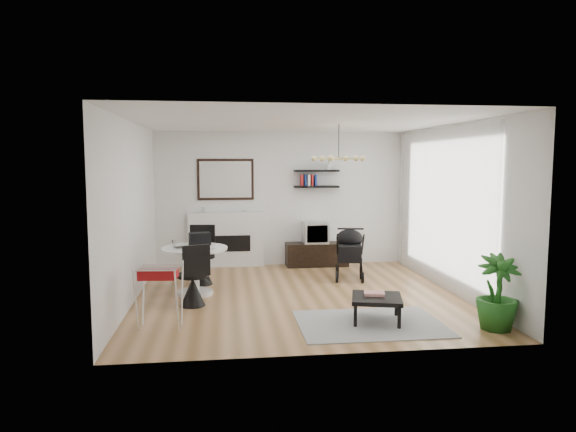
{
  "coord_description": "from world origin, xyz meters",
  "views": [
    {
      "loc": [
        -1.14,
        -7.82,
        2.09
      ],
      "look_at": [
        -0.11,
        0.4,
        1.22
      ],
      "focal_mm": 32.0,
      "sensor_mm": 36.0,
      "label": 1
    }
  ],
  "objects": [
    {
      "name": "coffee_table",
      "position": [
        0.83,
        -1.44,
        0.3
      ],
      "size": [
        0.78,
        0.78,
        0.33
      ],
      "rotation": [
        0.0,
        0.0,
        -0.26
      ],
      "color": "black",
      "rests_on": "rug"
    },
    {
      "name": "stroller",
      "position": [
        1.1,
        1.09,
        0.42
      ],
      "size": [
        0.65,
        0.87,
        0.99
      ],
      "rotation": [
        0.0,
        0.0,
        -0.22
      ],
      "color": "black",
      "rests_on": "floor"
    },
    {
      "name": "ceiling",
      "position": [
        0.0,
        0.0,
        2.7
      ],
      "size": [
        5.0,
        5.0,
        0.0
      ],
      "primitive_type": "plane",
      "color": "white",
      "rests_on": "wall_back"
    },
    {
      "name": "drinking_glass",
      "position": [
        -1.94,
        0.44,
        0.81
      ],
      "size": [
        0.06,
        0.06,
        0.1
      ],
      "primitive_type": "cylinder",
      "color": "white",
      "rests_on": "dining_table"
    },
    {
      "name": "shelf_upper",
      "position": [
        0.72,
        2.37,
        1.92
      ],
      "size": [
        0.9,
        0.25,
        0.04
      ],
      "primitive_type": "cube",
      "color": "black",
      "rests_on": "wall_back"
    },
    {
      "name": "newspaper",
      "position": [
        -1.43,
        0.2,
        0.76
      ],
      "size": [
        0.31,
        0.26,
        0.01
      ],
      "primitive_type": "cube",
      "rotation": [
        0.0,
        0.0,
        0.02
      ],
      "color": "beige",
      "rests_on": "dining_table"
    },
    {
      "name": "pendant_lamp",
      "position": [
        0.7,
        0.3,
        2.15
      ],
      "size": [
        0.9,
        0.9,
        0.1
      ],
      "primitive_type": null,
      "color": "tan",
      "rests_on": "ceiling"
    },
    {
      "name": "laptop",
      "position": [
        -1.75,
        0.2,
        0.77
      ],
      "size": [
        0.38,
        0.34,
        0.03
      ],
      "primitive_type": "imported",
      "rotation": [
        0.0,
        0.0,
        0.54
      ],
      "color": "black",
      "rests_on": "dining_table"
    },
    {
      "name": "chair_far",
      "position": [
        -1.54,
        0.97,
        0.32
      ],
      "size": [
        0.48,
        0.5,
        1.01
      ],
      "rotation": [
        0.0,
        0.0,
        -0.12
      ],
      "color": "black",
      "rests_on": "floor"
    },
    {
      "name": "wall_right",
      "position": [
        2.5,
        0.0,
        1.35
      ],
      "size": [
        0.0,
        5.0,
        5.0
      ],
      "primitive_type": "plane",
      "rotation": [
        1.57,
        0.0,
        -1.57
      ],
      "color": "white",
      "rests_on": "floor"
    },
    {
      "name": "tv_console",
      "position": [
        0.72,
        2.27,
        0.23
      ],
      "size": [
        1.25,
        0.44,
        0.47
      ],
      "primitive_type": "cube",
      "color": "black",
      "rests_on": "floor"
    },
    {
      "name": "black_bag",
      "position": [
        -1.54,
        0.52,
        0.86
      ],
      "size": [
        0.37,
        0.27,
        0.2
      ],
      "primitive_type": "cube",
      "rotation": [
        0.0,
        0.0,
        0.23
      ],
      "color": "black",
      "rests_on": "dining_table"
    },
    {
      "name": "sheer_curtain",
      "position": [
        2.4,
        0.2,
        1.35
      ],
      "size": [
        0.04,
        3.6,
        2.6
      ],
      "primitive_type": "cube",
      "color": "white",
      "rests_on": "wall_right"
    },
    {
      "name": "shelf_lower",
      "position": [
        0.72,
        2.37,
        1.6
      ],
      "size": [
        0.9,
        0.25,
        0.04
      ],
      "primitive_type": "cube",
      "color": "black",
      "rests_on": "wall_back"
    },
    {
      "name": "crt_tv",
      "position": [
        0.69,
        2.27,
        0.68
      ],
      "size": [
        0.49,
        0.42,
        0.42
      ],
      "color": "#BCBCBE",
      "rests_on": "tv_console"
    },
    {
      "name": "fireplace",
      "position": [
        -1.1,
        2.42,
        0.69
      ],
      "size": [
        1.5,
        0.17,
        2.16
      ],
      "color": "white",
      "rests_on": "floor"
    },
    {
      "name": "wall_back",
      "position": [
        0.0,
        2.5,
        1.35
      ],
      "size": [
        5.0,
        0.0,
        5.0
      ],
      "primitive_type": "plane",
      "rotation": [
        1.57,
        0.0,
        0.0
      ],
      "color": "white",
      "rests_on": "floor"
    },
    {
      "name": "chair_near",
      "position": [
        -1.6,
        -0.4,
        0.29
      ],
      "size": [
        0.49,
        0.5,
        0.93
      ],
      "rotation": [
        0.0,
        0.0,
        3.51
      ],
      "color": "black",
      "rests_on": "floor"
    },
    {
      "name": "magazines",
      "position": [
        0.83,
        -1.37,
        0.36
      ],
      "size": [
        0.31,
        0.27,
        0.04
      ],
      "primitive_type": "cube",
      "rotation": [
        0.0,
        0.0,
        -0.26
      ],
      "color": "#DF4237",
      "rests_on": "coffee_table"
    },
    {
      "name": "rug",
      "position": [
        0.72,
        -1.53,
        0.01
      ],
      "size": [
        1.87,
        1.35,
        0.01
      ],
      "primitive_type": "cube",
      "color": "gray",
      "rests_on": "floor"
    },
    {
      "name": "floor",
      "position": [
        0.0,
        0.0,
        0.0
      ],
      "size": [
        5.0,
        5.0,
        0.0
      ],
      "primitive_type": "plane",
      "color": "olive",
      "rests_on": "ground"
    },
    {
      "name": "dining_table",
      "position": [
        -1.61,
        0.28,
        0.5
      ],
      "size": [
        1.04,
        1.04,
        0.76
      ],
      "color": "white",
      "rests_on": "floor"
    },
    {
      "name": "wall_left",
      "position": [
        -2.5,
        0.0,
        1.35
      ],
      "size": [
        0.0,
        5.0,
        5.0
      ],
      "primitive_type": "plane",
      "rotation": [
        1.57,
        0.0,
        1.57
      ],
      "color": "white",
      "rests_on": "floor"
    },
    {
      "name": "potted_plant",
      "position": [
        2.24,
        -1.92,
        0.47
      ],
      "size": [
        0.55,
        0.55,
        0.95
      ],
      "primitive_type": "imported",
      "rotation": [
        0.0,
        0.0,
        -0.04
      ],
      "color": "#1F5D1A",
      "rests_on": "floor"
    },
    {
      "name": "drying_rack",
      "position": [
        -1.96,
        -1.35,
        0.42
      ],
      "size": [
        0.57,
        0.54,
        0.8
      ],
      "rotation": [
        0.0,
        0.0,
        -0.09
      ],
      "color": "white",
      "rests_on": "floor"
    }
  ]
}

